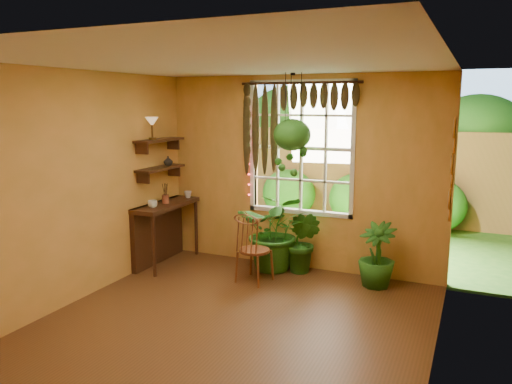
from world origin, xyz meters
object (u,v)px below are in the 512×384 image
Objects in this scene: potted_plant_left at (276,231)px; hanging_basket at (292,137)px; windsor_chair at (253,259)px; potted_plant_mid at (303,242)px; counter_ledge at (161,226)px.

hanging_basket is (0.27, -0.14, 1.33)m from potted_plant_left.
potted_plant_left is at bearing 90.97° from windsor_chair.
potted_plant_left reaches higher than potted_plant_mid.
hanging_basket is (0.36, 0.44, 1.57)m from windsor_chair.
hanging_basket is (-0.12, -0.16, 1.45)m from potted_plant_mid.
counter_ledge is at bearing -177.40° from windsor_chair.
hanging_basket reaches higher than potted_plant_left.
potted_plant_mid is (0.39, 0.02, -0.12)m from potted_plant_left.
windsor_chair is 1.67m from hanging_basket.
potted_plant_left is at bearing 153.18° from hanging_basket.
counter_ledge is 2.36m from hanging_basket.
potted_plant_left reaches higher than counter_ledge.
hanging_basket is (1.93, 0.25, 1.33)m from counter_ledge.
counter_ledge is 1.37× the size of potted_plant_mid.
potted_plant_mid is 1.46m from hanging_basket.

